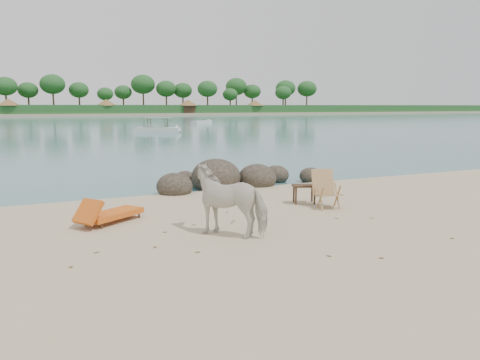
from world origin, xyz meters
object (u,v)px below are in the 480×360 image
object	(u,v)px
boulders	(229,179)
deck_chair	(329,191)
lounge_chair	(113,212)
cow	(231,201)
side_table	(304,195)

from	to	relation	value
boulders	deck_chair	bearing A→B (deg)	-77.79
lounge_chair	deck_chair	distance (m)	5.64
boulders	cow	xyz separation A→B (m)	(-2.41, -5.79, 0.51)
cow	lounge_chair	size ratio (longest dim) A/B	0.96
boulders	deck_chair	size ratio (longest dim) A/B	6.19
boulders	lounge_chair	size ratio (longest dim) A/B	3.45
side_table	lounge_chair	xyz separation A→B (m)	(-5.30, 0.06, 0.01)
cow	deck_chair	distance (m)	3.62
cow	side_table	bearing A→B (deg)	168.60
cow	lounge_chair	bearing A→B (deg)	-88.59
side_table	cow	bearing A→B (deg)	-127.08
boulders	cow	distance (m)	6.30
boulders	lounge_chair	world-z (taller)	boulders
side_table	deck_chair	size ratio (longest dim) A/B	0.64
side_table	deck_chair	distance (m)	0.90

